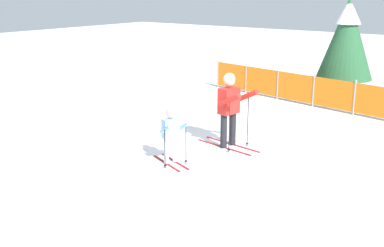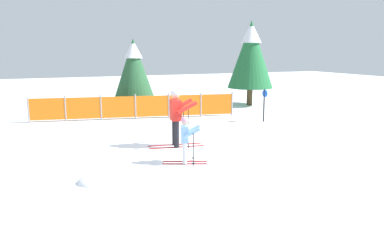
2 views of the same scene
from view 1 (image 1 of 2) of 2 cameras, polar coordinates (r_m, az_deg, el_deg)
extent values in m
plane|color=white|center=(10.84, 3.90, -2.79)|extent=(60.00, 60.00, 0.00)
cube|color=maroon|center=(11.01, 4.79, -2.47)|extent=(1.56, 0.28, 0.02)
cube|color=maroon|center=(10.79, 3.76, -2.82)|extent=(1.56, 0.28, 0.02)
cylinder|color=black|center=(10.89, 4.84, -0.56)|extent=(0.15, 0.15, 0.75)
cylinder|color=black|center=(10.68, 3.79, -0.87)|extent=(0.15, 0.15, 0.75)
cube|color=red|center=(10.62, 4.39, 2.72)|extent=(0.33, 0.50, 0.58)
cylinder|color=red|center=(10.64, 6.53, 3.26)|extent=(0.60, 0.20, 0.37)
cylinder|color=red|center=(10.21, 4.47, 2.78)|extent=(0.60, 0.20, 0.37)
sphere|color=#D8AD8C|center=(10.53, 4.44, 5.06)|extent=(0.25, 0.25, 0.25)
sphere|color=silver|center=(10.52, 4.45, 5.29)|extent=(0.26, 0.26, 0.26)
cylinder|color=black|center=(10.78, 6.63, 0.26)|extent=(0.02, 0.02, 1.16)
cylinder|color=black|center=(10.93, 6.54, -2.38)|extent=(0.07, 0.07, 0.01)
cylinder|color=black|center=(10.32, 4.44, -0.39)|extent=(0.02, 0.02, 1.16)
cylinder|color=black|center=(10.47, 4.38, -3.13)|extent=(0.07, 0.07, 0.01)
cube|color=maroon|center=(9.90, -2.00, -4.53)|extent=(1.02, 0.45, 0.02)
cube|color=maroon|center=(9.81, -3.05, -4.74)|extent=(1.02, 0.45, 0.02)
cylinder|color=silver|center=(9.81, -2.02, -3.07)|extent=(0.10, 0.10, 0.51)
cylinder|color=silver|center=(9.72, -3.07, -3.27)|extent=(0.10, 0.10, 0.51)
cube|color=#8CBFF2|center=(9.63, -2.57, -0.60)|extent=(0.29, 0.36, 0.40)
cylinder|color=#8CBFF2|center=(9.55, -1.01, -0.33)|extent=(0.40, 0.22, 0.26)
cylinder|color=#8CBFF2|center=(9.37, -3.12, -0.68)|extent=(0.40, 0.22, 0.26)
sphere|color=#D8AD8C|center=(9.55, -2.60, 1.13)|extent=(0.17, 0.17, 0.17)
sphere|color=pink|center=(9.54, -2.60, 1.31)|extent=(0.18, 0.18, 0.18)
cylinder|color=black|center=(9.67, -0.72, -2.59)|extent=(0.02, 0.02, 0.80)
cylinder|color=black|center=(9.78, -0.71, -4.47)|extent=(0.07, 0.07, 0.01)
cylinder|color=black|center=(9.45, -3.23, -3.06)|extent=(0.02, 0.02, 0.80)
cylinder|color=black|center=(9.56, -3.20, -4.98)|extent=(0.07, 0.07, 0.01)
cylinder|color=gray|center=(17.35, 3.10, 5.95)|extent=(0.06, 0.06, 1.00)
cylinder|color=gray|center=(16.45, 6.43, 5.33)|extent=(0.06, 0.06, 1.00)
cylinder|color=gray|center=(15.61, 10.13, 4.63)|extent=(0.06, 0.06, 1.00)
cylinder|color=gray|center=(14.85, 14.21, 3.83)|extent=(0.06, 0.06, 1.00)
cylinder|color=gray|center=(14.17, 18.70, 2.92)|extent=(0.06, 0.06, 1.00)
cube|color=orange|center=(16.89, 4.72, 5.65)|extent=(1.32, 0.28, 0.84)
cube|color=orange|center=(16.02, 8.23, 4.99)|extent=(1.32, 0.28, 0.84)
cube|color=orange|center=(15.22, 12.12, 4.24)|extent=(1.32, 0.28, 0.84)
cube|color=orange|center=(14.50, 16.41, 3.39)|extent=(1.32, 0.28, 0.84)
cube|color=orange|center=(13.87, 21.10, 2.43)|extent=(1.32, 0.28, 0.84)
cylinder|color=#4C3823|center=(16.15, 17.40, 3.95)|extent=(0.22, 0.22, 0.68)
cone|color=#275834|center=(15.92, 17.87, 9.61)|extent=(1.73, 1.73, 2.53)
cone|color=white|center=(15.86, 18.12, 12.52)|extent=(0.78, 0.78, 0.76)
ellipsoid|color=white|center=(10.95, -13.20, -3.00)|extent=(0.85, 0.72, 0.34)
camera|label=2|loc=(9.15, -59.83, 3.42)|focal=35.00mm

